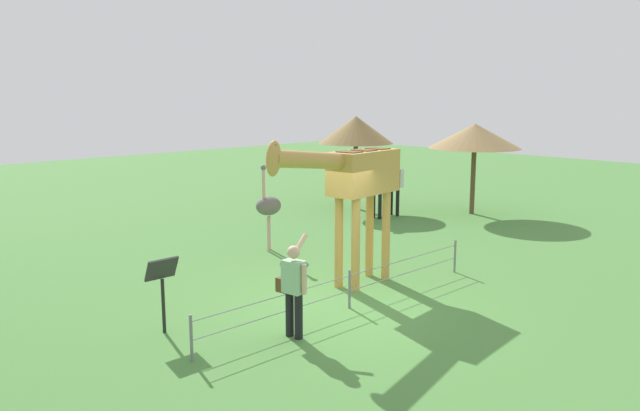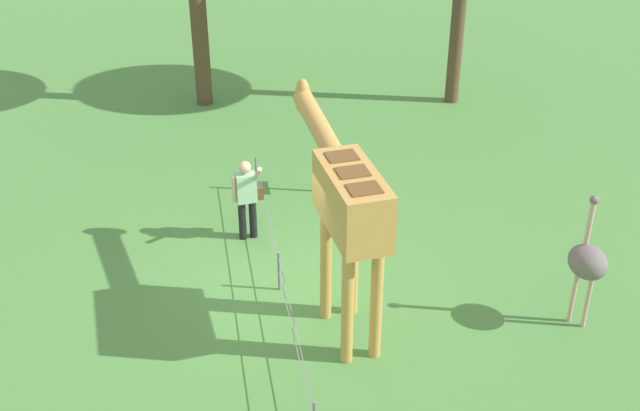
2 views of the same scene
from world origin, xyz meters
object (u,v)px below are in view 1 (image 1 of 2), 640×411
giraffe (355,181)px  zebra (384,182)px  ostrich (268,206)px  shade_hut_far (475,136)px  shade_hut_near (356,130)px  info_sign (162,279)px  visitor (294,285)px

giraffe → zebra: giraffe is taller
ostrich → shade_hut_far: shade_hut_far is taller
shade_hut_near → zebra: bearing=74.0°
giraffe → ostrich: size_ratio=1.67×
shade_hut_far → info_sign: bearing=10.0°
shade_hut_near → shade_hut_far: 4.02m
zebra → shade_hut_far: size_ratio=0.60×
zebra → info_sign: 11.20m
ostrich → shade_hut_far: 8.33m
shade_hut_far → info_sign: size_ratio=2.31×
visitor → zebra: 10.63m
giraffe → visitor: (2.79, 1.22, -1.35)m
zebra → shade_hut_near: (-0.50, -1.75, 1.59)m
zebra → shade_hut_far: shade_hut_far is taller
visitor → shade_hut_far: bearing=-161.0°
giraffe → visitor: 3.33m
visitor → shade_hut_far: 12.39m
visitor → shade_hut_far: shade_hut_far is taller
ostrich → shade_hut_near: (-6.06, -2.56, 1.58)m
zebra → shade_hut_far: 3.42m
shade_hut_near → info_sign: bearing=27.6°
giraffe → shade_hut_near: 9.14m
zebra → info_sign: (10.47, 3.97, -0.21)m
visitor → zebra: size_ratio=0.93×
ostrich → info_sign: 5.85m
visitor → shade_hut_near: size_ratio=0.52×
shade_hut_near → info_sign: size_ratio=2.46×
info_sign → shade_hut_far: bearing=-170.0°
visitor → info_sign: bearing=-48.9°
zebra → ostrich: ostrich is taller
ostrich → shade_hut_near: size_ratio=0.69×
giraffe → ostrich: bearing=-100.2°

